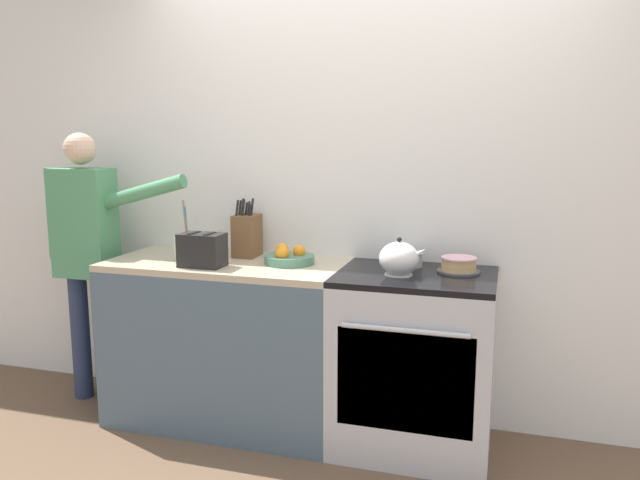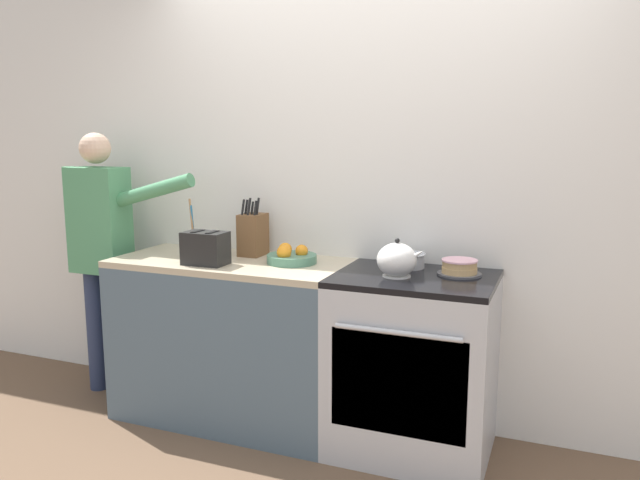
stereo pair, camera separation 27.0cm
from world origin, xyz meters
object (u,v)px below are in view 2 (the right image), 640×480
tea_kettle (397,260)px  fruit_bowl (291,257)px  toaster (205,248)px  stove_range (413,364)px  knife_block (253,234)px  utensil_crock (190,245)px  mixing_bowl (407,260)px  layer_cake (459,268)px  person_baker (102,241)px

tea_kettle → fruit_bowl: (-0.61, 0.10, -0.05)m
tea_kettle → toaster: 1.02m
fruit_bowl → toaster: toaster is taller
stove_range → knife_block: size_ratio=2.77×
stove_range → tea_kettle: bearing=-145.8°
toaster → utensil_crock: bearing=144.3°
fruit_bowl → mixing_bowl: bearing=11.4°
layer_cake → stove_range: bearing=-153.7°
tea_kettle → person_baker: (-1.86, 0.08, -0.04)m
knife_block → utensil_crock: size_ratio=0.99×
stove_range → knife_block: knife_block is taller
knife_block → fruit_bowl: bearing=-21.9°
tea_kettle → fruit_bowl: size_ratio=0.89×
tea_kettle → mixing_bowl: (-0.01, 0.22, -0.04)m
utensil_crock → fruit_bowl: size_ratio=1.24×
tea_kettle → toaster: size_ratio=0.98×
stove_range → person_baker: size_ratio=0.57×
stove_range → layer_cake: 0.54m
person_baker → toaster: bearing=-18.7°
fruit_bowl → person_baker: bearing=-178.9°
layer_cake → knife_block: 1.18m
mixing_bowl → utensil_crock: size_ratio=0.58×
stove_range → toaster: (-1.09, -0.15, 0.54)m
tea_kettle → person_baker: person_baker is taller
fruit_bowl → layer_cake: bearing=3.1°
layer_cake → utensil_crock: bearing=-175.5°
person_baker → stove_range: bearing=-7.7°
stove_range → person_baker: 2.00m
layer_cake → tea_kettle: 0.32m
mixing_bowl → person_baker: person_baker is taller
layer_cake → tea_kettle: tea_kettle is taller
mixing_bowl → toaster: size_ratio=0.79×
tea_kettle → utensil_crock: (-1.20, 0.03, -0.01)m
stove_range → layer_cake: bearing=26.3°
fruit_bowl → tea_kettle: bearing=-9.5°
mixing_bowl → toaster: (-1.01, -0.32, 0.05)m
tea_kettle → toaster: (-1.02, -0.10, 0.01)m
layer_cake → fruit_bowl: size_ratio=0.80×
tea_kettle → mixing_bowl: 0.23m
mixing_bowl → fruit_bowl: 0.62m
fruit_bowl → knife_block: bearing=158.1°
fruit_bowl → utensil_crock: bearing=-173.4°
layer_cake → utensil_crock: utensil_crock is taller
toaster → fruit_bowl: bearing=26.1°
mixing_bowl → knife_block: (-0.89, -0.00, 0.08)m
mixing_bowl → fruit_bowl: (-0.60, -0.12, -0.00)m
tea_kettle → stove_range: bearing=34.2°
layer_cake → knife_block: (-1.17, 0.07, 0.09)m
mixing_bowl → toaster: bearing=-162.4°
utensil_crock → fruit_bowl: 0.59m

